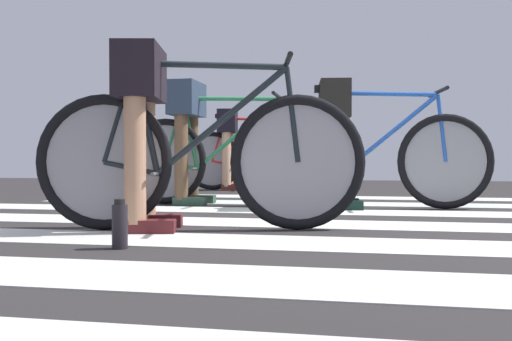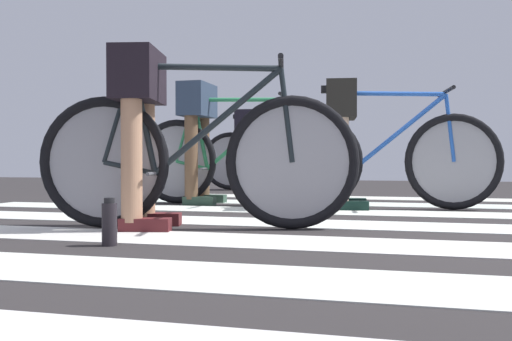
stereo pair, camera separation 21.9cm
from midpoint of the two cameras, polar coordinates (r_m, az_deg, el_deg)
ground at (r=3.29m, az=7.28°, el=-5.58°), size 18.00×14.00×0.02m
crosswalk_markings at (r=3.24m, az=8.00°, el=-5.46°), size 5.48×4.98×0.00m
bicycle_1_of_4 at (r=2.98m, az=-4.12°, el=1.36°), size 1.71×0.56×0.93m
cyclist_1_of_4 at (r=3.04m, az=-9.97°, el=5.84°), size 0.38×0.45×0.96m
bicycle_2_of_4 at (r=4.30m, az=14.34°, el=1.25°), size 1.73×0.52×0.93m
cyclist_2_of_4 at (r=4.28m, az=10.21°, el=4.45°), size 0.36×0.43×0.96m
bicycle_3_of_4 at (r=4.59m, az=-1.05°, el=1.27°), size 1.74×0.52×0.93m
cyclist_3_of_4 at (r=4.69m, az=-4.71°, el=4.56°), size 0.31×0.41×1.01m
bicycle_4_of_4 at (r=6.85m, az=2.42°, el=1.21°), size 1.73×0.52×0.93m
cyclist_4_of_4 at (r=6.88m, az=-0.16°, el=3.29°), size 0.36×0.44×0.98m
water_bottle at (r=2.45m, az=-12.50°, el=-5.34°), size 0.07×0.07×0.21m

